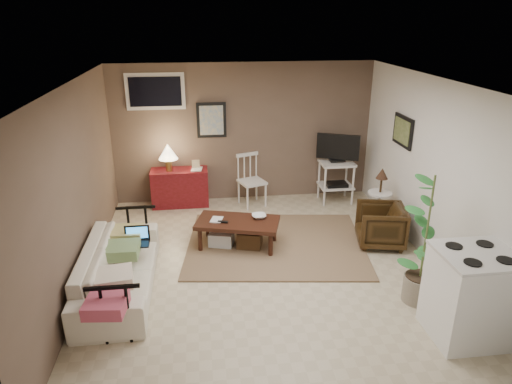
{
  "coord_description": "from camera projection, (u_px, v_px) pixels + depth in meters",
  "views": [
    {
      "loc": [
        -0.77,
        -5.22,
        3.14
      ],
      "look_at": [
        -0.06,
        0.35,
        0.94
      ],
      "focal_mm": 32.0,
      "sensor_mm": 36.0,
      "label": 1
    }
  ],
  "objects": [
    {
      "name": "floor",
      "position": [
        264.0,
        267.0,
        6.06
      ],
      "size": [
        5.0,
        5.0,
        0.0
      ],
      "primitive_type": "plane",
      "color": "#C1B293",
      "rests_on": "ground"
    },
    {
      "name": "art_back",
      "position": [
        211.0,
        120.0,
        7.75
      ],
      "size": [
        0.5,
        0.03,
        0.6
      ],
      "primitive_type": "cube",
      "color": "black"
    },
    {
      "name": "art_right",
      "position": [
        403.0,
        131.0,
        6.74
      ],
      "size": [
        0.03,
        0.6,
        0.45
      ],
      "primitive_type": "cube",
      "color": "black"
    },
    {
      "name": "window",
      "position": [
        155.0,
        91.0,
        7.46
      ],
      "size": [
        0.96,
        0.03,
        0.6
      ],
      "primitive_type": "cube",
      "color": "silver"
    },
    {
      "name": "rug",
      "position": [
        276.0,
        244.0,
        6.64
      ],
      "size": [
        2.76,
        2.33,
        0.02
      ],
      "primitive_type": "cube",
      "rotation": [
        0.0,
        0.0,
        -0.13
      ],
      "color": "olive",
      "rests_on": "floor"
    },
    {
      "name": "coffee_table",
      "position": [
        237.0,
        231.0,
        6.5
      ],
      "size": [
        1.27,
        0.89,
        0.44
      ],
      "color": "#33150E",
      "rests_on": "floor"
    },
    {
      "name": "sofa",
      "position": [
        118.0,
        261.0,
        5.42
      ],
      "size": [
        0.59,
        2.02,
        0.79
      ],
      "primitive_type": "imported",
      "rotation": [
        0.0,
        0.0,
        1.57
      ],
      "color": "beige",
      "rests_on": "floor"
    },
    {
      "name": "sofa_pillows",
      "position": [
        118.0,
        264.0,
        5.18
      ],
      "size": [
        0.39,
        1.92,
        0.14
      ],
      "primitive_type": null,
      "color": "beige",
      "rests_on": "sofa"
    },
    {
      "name": "sofa_end_rails",
      "position": [
        128.0,
        264.0,
        5.45
      ],
      "size": [
        0.54,
        2.02,
        0.68
      ],
      "primitive_type": null,
      "color": "black",
      "rests_on": "floor"
    },
    {
      "name": "laptop",
      "position": [
        137.0,
        238.0,
        5.72
      ],
      "size": [
        0.31,
        0.23,
        0.21
      ],
      "color": "black",
      "rests_on": "sofa"
    },
    {
      "name": "red_console",
      "position": [
        179.0,
        184.0,
        7.89
      ],
      "size": [
        0.97,
        0.43,
        1.12
      ],
      "color": "maroon",
      "rests_on": "floor"
    },
    {
      "name": "spindle_chair",
      "position": [
        252.0,
        182.0,
        7.89
      ],
      "size": [
        0.52,
        0.52,
        0.9
      ],
      "color": "silver",
      "rests_on": "floor"
    },
    {
      "name": "tv_stand",
      "position": [
        337.0,
        167.0,
        7.95
      ],
      "size": [
        0.69,
        0.47,
        1.22
      ],
      "color": "silver",
      "rests_on": "floor"
    },
    {
      "name": "side_table",
      "position": [
        380.0,
        191.0,
        6.97
      ],
      "size": [
        0.36,
        0.36,
        0.98
      ],
      "color": "silver",
      "rests_on": "floor"
    },
    {
      "name": "armchair",
      "position": [
        381.0,
        224.0,
        6.54
      ],
      "size": [
        0.72,
        0.75,
        0.66
      ],
      "primitive_type": "imported",
      "rotation": [
        0.0,
        0.0,
        -1.78
      ],
      "color": "black",
      "rests_on": "floor"
    },
    {
      "name": "potted_plant",
      "position": [
        426.0,
        236.0,
        5.05
      ],
      "size": [
        0.39,
        0.39,
        1.58
      ],
      "color": "gray",
      "rests_on": "floor"
    },
    {
      "name": "stove",
      "position": [
        471.0,
        295.0,
        4.61
      ],
      "size": [
        0.75,
        0.69,
        0.98
      ],
      "color": "white",
      "rests_on": "floor"
    },
    {
      "name": "bowl",
      "position": [
        259.0,
        211.0,
        6.49
      ],
      "size": [
        0.2,
        0.06,
        0.2
      ],
      "primitive_type": "imported",
      "rotation": [
        0.0,
        0.0,
        0.05
      ],
      "color": "#33150E",
      "rests_on": "coffee_table"
    },
    {
      "name": "book_table",
      "position": [
        211.0,
        213.0,
        6.42
      ],
      "size": [
        0.15,
        0.06,
        0.21
      ],
      "primitive_type": "imported",
      "rotation": [
        0.0,
        0.0,
        -0.28
      ],
      "color": "#33150E",
      "rests_on": "coffee_table"
    },
    {
      "name": "book_console",
      "position": [
        191.0,
        163.0,
        7.76
      ],
      "size": [
        0.18,
        0.05,
        0.24
      ],
      "primitive_type": "imported",
      "rotation": [
        0.0,
        0.0,
        -0.14
      ],
      "color": "#33150E",
      "rests_on": "red_console"
    }
  ]
}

